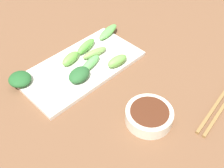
{
  "coord_description": "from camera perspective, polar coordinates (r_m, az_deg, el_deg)",
  "views": [
    {
      "loc": [
        -0.35,
        0.32,
        0.55
      ],
      "look_at": [
        -0.01,
        -0.02,
        0.05
      ],
      "focal_mm": 42.85,
      "sensor_mm": 36.0,
      "label": 1
    }
  ],
  "objects": [
    {
      "name": "chopsticks",
      "position": [
        0.74,
        22.06,
        -4.18
      ],
      "size": [
        0.05,
        0.23,
        0.01
      ],
      "rotation": [
        0.0,
        0.0,
        0.12
      ],
      "color": "olive",
      "rests_on": "tabletop"
    },
    {
      "name": "broccoli_stalk_3",
      "position": [
        0.77,
        -4.74,
        4.32
      ],
      "size": [
        0.04,
        0.09,
        0.02
      ],
      "primitive_type": "ellipsoid",
      "rotation": [
        0.0,
        0.0,
        0.22
      ],
      "color": "#5EB459",
      "rests_on": "serving_plate"
    },
    {
      "name": "broccoli_stalk_1",
      "position": [
        0.81,
        -3.73,
        6.64
      ],
      "size": [
        0.03,
        0.08,
        0.02
      ],
      "primitive_type": "ellipsoid",
      "rotation": [
        0.0,
        0.0,
        -0.14
      ],
      "color": "#74A24E",
      "rests_on": "serving_plate"
    },
    {
      "name": "broccoli_stalk_2",
      "position": [
        0.79,
        -8.84,
        5.41
      ],
      "size": [
        0.04,
        0.07,
        0.03
      ],
      "primitive_type": "ellipsoid",
      "rotation": [
        0.0,
        0.0,
        0.22
      ],
      "color": "#68B345",
      "rests_on": "serving_plate"
    },
    {
      "name": "broccoli_stalk_0",
      "position": [
        0.77,
        1.15,
        4.95
      ],
      "size": [
        0.04,
        0.07,
        0.03
      ],
      "primitive_type": "ellipsoid",
      "rotation": [
        0.0,
        0.0,
        -0.08
      ],
      "color": "#6AB34A",
      "rests_on": "serving_plate"
    },
    {
      "name": "broccoli_leafy_6",
      "position": [
        0.73,
        -7.02,
        1.97
      ],
      "size": [
        0.06,
        0.08,
        0.03
      ],
      "primitive_type": "ellipsoid",
      "rotation": [
        0.0,
        0.0,
        0.22
      ],
      "color": "#275C2C",
      "rests_on": "serving_plate"
    },
    {
      "name": "sauce_bowl",
      "position": [
        0.65,
        7.91,
        -6.65
      ],
      "size": [
        0.11,
        0.11,
        0.04
      ],
      "color": "silver",
      "rests_on": "tabletop"
    },
    {
      "name": "broccoli_stalk_4",
      "position": [
        0.83,
        -5.57,
        8.01
      ],
      "size": [
        0.04,
        0.09,
        0.03
      ],
      "primitive_type": "ellipsoid",
      "rotation": [
        0.0,
        0.0,
        0.23
      ],
      "color": "#5DB543",
      "rests_on": "serving_plate"
    },
    {
      "name": "broccoli_stalk_7",
      "position": [
        0.89,
        -0.85,
        11.08
      ],
      "size": [
        0.05,
        0.1,
        0.02
      ],
      "primitive_type": "ellipsoid",
      "rotation": [
        0.0,
        0.0,
        0.24
      ],
      "color": "#5CB04E",
      "rests_on": "serving_plate"
    },
    {
      "name": "broccoli_leafy_5",
      "position": [
        0.76,
        -19.05,
        1.0
      ],
      "size": [
        0.07,
        0.06,
        0.03
      ],
      "primitive_type": "ellipsoid",
      "rotation": [
        0.0,
        0.0,
        0.05
      ],
      "color": "#215827",
      "rests_on": "serving_plate"
    },
    {
      "name": "serving_plate",
      "position": [
        0.79,
        -6.49,
        3.69
      ],
      "size": [
        0.19,
        0.36,
        0.01
      ],
      "primitive_type": "cube",
      "color": "silver",
      "rests_on": "tabletop"
    },
    {
      "name": "tabletop",
      "position": [
        0.72,
        -1.53,
        -2.69
      ],
      "size": [
        2.1,
        2.1,
        0.02
      ],
      "primitive_type": "cube",
      "color": "brown",
      "rests_on": "ground"
    }
  ]
}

